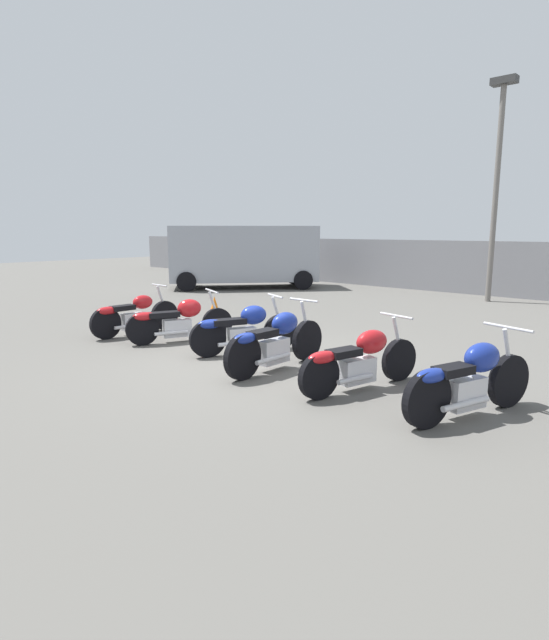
{
  "coord_description": "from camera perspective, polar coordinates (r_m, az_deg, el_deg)",
  "views": [
    {
      "loc": [
        5.63,
        -5.65,
        2.15
      ],
      "look_at": [
        0.0,
        0.45,
        0.65
      ],
      "focal_mm": 28.0,
      "sensor_mm": 36.0,
      "label": 1
    }
  ],
  "objects": [
    {
      "name": "motorcycle_slot_4",
      "position": [
        6.86,
        9.74,
        -4.49
      ],
      "size": [
        0.75,
        2.06,
        0.98
      ],
      "rotation": [
        0.0,
        0.0,
        -0.23
      ],
      "color": "black",
      "rests_on": "ground_plane"
    },
    {
      "name": "fence_back",
      "position": [
        17.81,
        24.31,
        5.31
      ],
      "size": [
        40.0,
        0.04,
        1.8
      ],
      "color": "gray",
      "rests_on": "ground_plane"
    },
    {
      "name": "motorcycle_slot_5",
      "position": [
        6.2,
        21.38,
        -6.38
      ],
      "size": [
        0.86,
        1.98,
        1.02
      ],
      "rotation": [
        0.0,
        0.0,
        -0.31
      ],
      "color": "black",
      "rests_on": "ground_plane"
    },
    {
      "name": "traffic_cone_near",
      "position": [
        13.2,
        -6.87,
        1.76
      ],
      "size": [
        0.27,
        0.27,
        0.44
      ],
      "color": "orange",
      "rests_on": "ground_plane"
    },
    {
      "name": "motorcycle_slot_2",
      "position": [
        8.77,
        -3.6,
        -1.02
      ],
      "size": [
        0.91,
        1.91,
        1.01
      ],
      "rotation": [
        0.0,
        0.0,
        -0.38
      ],
      "color": "black",
      "rests_on": "ground_plane"
    },
    {
      "name": "motorcycle_slot_3",
      "position": [
        7.72,
        0.18,
        -2.4
      ],
      "size": [
        0.57,
        2.17,
        1.04
      ],
      "rotation": [
        0.0,
        0.0,
        0.01
      ],
      "color": "black",
      "rests_on": "ground_plane"
    },
    {
      "name": "motorcycle_slot_1",
      "position": [
        9.84,
        -10.87,
        -0.01
      ],
      "size": [
        1.03,
        1.99,
        0.98
      ],
      "rotation": [
        0.0,
        0.0,
        -0.38
      ],
      "color": "black",
      "rests_on": "ground_plane"
    },
    {
      "name": "ground_plane",
      "position": [
        8.26,
        -2.12,
        -4.85
      ],
      "size": [
        60.0,
        60.0,
        0.0
      ],
      "primitive_type": "plane",
      "color": "#5B5954"
    },
    {
      "name": "light_pole_right",
      "position": [
        16.55,
        24.13,
        15.33
      ],
      "size": [
        0.7,
        0.35,
        6.42
      ],
      "color": "slate",
      "rests_on": "ground_plane"
    },
    {
      "name": "parked_van",
      "position": [
        18.88,
        -3.56,
        7.56
      ],
      "size": [
        4.98,
        5.43,
        2.3
      ],
      "rotation": [
        0.0,
        0.0,
        -0.69
      ],
      "color": "#999EA8",
      "rests_on": "ground_plane"
    },
    {
      "name": "motorcycle_slot_0",
      "position": [
        10.73,
        -15.74,
        0.56
      ],
      "size": [
        0.56,
        2.0,
        1.0
      ],
      "rotation": [
        0.0,
        0.0,
        -0.04
      ],
      "color": "black",
      "rests_on": "ground_plane"
    }
  ]
}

